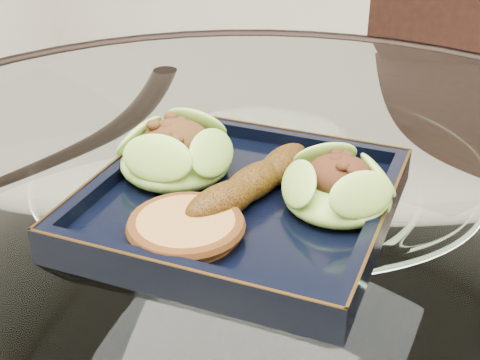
% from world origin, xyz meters
% --- Properties ---
extents(dining_table, '(1.13, 1.13, 0.77)m').
position_xyz_m(dining_table, '(-0.00, -0.00, 0.60)').
color(dining_table, white).
rests_on(dining_table, ground).
extents(dining_chair, '(0.53, 0.53, 0.99)m').
position_xyz_m(dining_chair, '(0.16, 0.55, 0.55)').
color(dining_chair, black).
rests_on(dining_chair, ground).
extents(navy_plate, '(0.29, 0.29, 0.02)m').
position_xyz_m(navy_plate, '(0.00, -0.04, 0.77)').
color(navy_plate, black).
rests_on(navy_plate, dining_table).
extents(lettuce_wrap_left, '(0.14, 0.14, 0.04)m').
position_xyz_m(lettuce_wrap_left, '(-0.08, -0.03, 0.80)').
color(lettuce_wrap_left, '#6FAA31').
rests_on(lettuce_wrap_left, navy_plate).
extents(lettuce_wrap_right, '(0.12, 0.12, 0.04)m').
position_xyz_m(lettuce_wrap_right, '(0.09, -0.02, 0.80)').
color(lettuce_wrap_right, '#66A22F').
rests_on(lettuce_wrap_right, navy_plate).
extents(roasted_plantain, '(0.07, 0.17, 0.03)m').
position_xyz_m(roasted_plantain, '(0.01, -0.03, 0.80)').
color(roasted_plantain, '#593409').
rests_on(roasted_plantain, navy_plate).
extents(crumb_patty, '(0.10, 0.10, 0.02)m').
position_xyz_m(crumb_patty, '(-0.01, -0.12, 0.79)').
color(crumb_patty, '#B8773D').
rests_on(crumb_patty, navy_plate).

